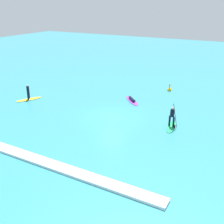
# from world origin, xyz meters

# --- Properties ---
(ground_plane) EXTENTS (120.00, 120.00, 0.00)m
(ground_plane) POSITION_xyz_m (0.00, 0.00, 0.00)
(ground_plane) COLOR teal
(ground_plane) RESTS_ON ground
(surfer_on_purple_board) EXTENTS (2.82, 2.85, 0.37)m
(surfer_on_purple_board) POSITION_xyz_m (-0.31, 5.04, 0.12)
(surfer_on_purple_board) COLOR purple
(surfer_on_purple_board) RESTS_ON ground_plane
(surfer_on_yellow_board) EXTENTS (1.92, 2.89, 1.74)m
(surfer_on_yellow_board) POSITION_xyz_m (-10.53, -0.16, 0.36)
(surfer_on_yellow_board) COLOR yellow
(surfer_on_yellow_board) RESTS_ON ground_plane
(surfer_on_green_board) EXTENTS (1.11, 2.66, 2.26)m
(surfer_on_green_board) POSITION_xyz_m (5.64, 0.48, 0.52)
(surfer_on_green_board) COLOR #23B266
(surfer_on_green_board) RESTS_ON ground_plane
(marker_buoy) EXTENTS (0.49, 0.49, 1.03)m
(marker_buoy) POSITION_xyz_m (2.10, 10.67, 0.17)
(marker_buoy) COLOR yellow
(marker_buoy) RESTS_ON ground_plane
(wave_crest) EXTENTS (17.27, 0.90, 0.18)m
(wave_crest) POSITION_xyz_m (0.00, -9.36, 0.09)
(wave_crest) COLOR white
(wave_crest) RESTS_ON ground_plane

